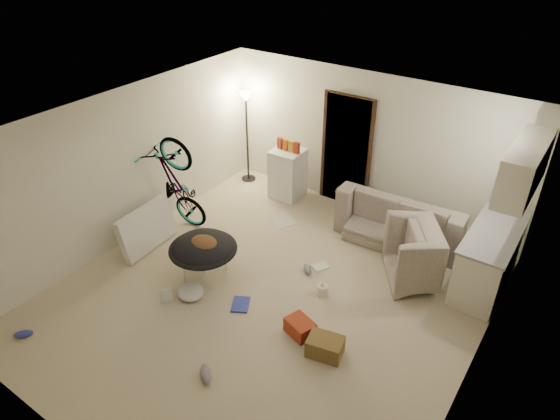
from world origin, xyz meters
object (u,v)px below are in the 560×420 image
Objects in this scene: floor_lamp at (246,118)px; drink_case_a at (325,347)px; juicer at (322,289)px; armchair at (434,260)px; bicycle at (179,203)px; tv_box at (147,228)px; sofa at (401,222)px; saucer_chair at (204,254)px; mini_fridge at (288,174)px; kitchen_counter at (488,260)px; drink_case_b at (300,327)px.

floor_lamp is 4.19× the size of drink_case_a.
floor_lamp is 8.18× the size of juicer.
juicer is at bearing 102.83° from armchair.
bicycle reaches higher than tv_box.
sofa is 3.29m from saucer_chair.
mini_fridge reaches higher than saucer_chair.
kitchen_counter is 3.85m from mini_fridge.
armchair is at bearing 63.08° from drink_case_a.
kitchen_counter reaches higher than drink_case_b.
juicer is (-0.15, 0.83, -0.02)m from drink_case_b.
drink_case_a is 1.17× the size of drink_case_b.
juicer is (-0.59, 0.94, -0.03)m from drink_case_a.
kitchen_counter is 0.73m from armchair.
armchair is (-0.66, -0.29, -0.11)m from kitchen_counter.
mini_fridge is 2.75m from saucer_chair.
saucer_chair is 2.27m from drink_case_a.
floor_lamp reaches higher than tv_box.
bicycle is at bearing 26.55° from sofa.
mini_fridge reaches higher than drink_case_a.
bicycle is 1.90× the size of mini_fridge.
kitchen_counter is 4.08m from saucer_chair.
mini_fridge is (-2.33, 0.10, 0.17)m from sofa.
bicycle is at bearing 148.02° from saucer_chair.
saucer_chair is at bearing -147.81° from kitchen_counter.
kitchen_counter reaches higher than saucer_chair.
floor_lamp reaches higher than saucer_chair.
kitchen_counter is 1.60× the size of mini_fridge.
bicycle is 4.13× the size of drink_case_a.
drink_case_b is at bearing -125.30° from kitchen_counter.
mini_fridge is 2.18× the size of drink_case_a.
tv_box is at bearing 162.05° from drink_case_a.
kitchen_counter is at bearing -9.48° from mini_fridge.
drink_case_b is at bearing -79.68° from juicer.
floor_lamp reaches higher than drink_case_b.
armchair is at bearing -12.72° from floor_lamp.
tv_box is (-0.92, -2.67, -0.12)m from mini_fridge.
floor_lamp is at bearing 172.34° from kitchen_counter.
armchair is 4.22m from bicycle.
mini_fridge is (1.02, -0.10, -0.84)m from floor_lamp.
juicer is at bearing 21.65° from saucer_chair.
mini_fridge is at bearing -5.60° from floor_lamp.
mini_fridge is at bearing -31.38° from bicycle.
drink_case_a is at bearing 92.17° from sofa.
bicycle reaches higher than armchair.
bicycle is 4.84× the size of drink_case_b.
kitchen_counter is at bearing -100.11° from armchair.
drink_case_a is 1.11m from juicer.
tv_box is at bearing -168.45° from juicer.
drink_case_a is at bearing -50.66° from mini_fridge.
kitchen_counter is 2.40m from juicer.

